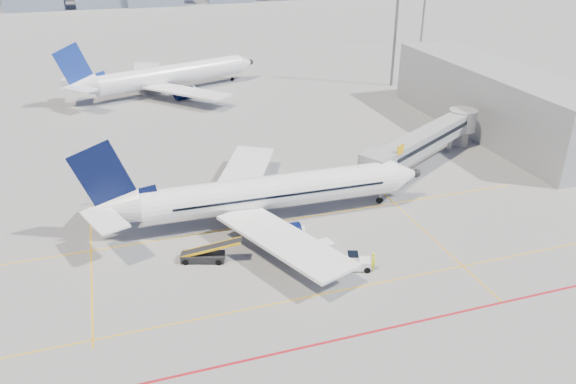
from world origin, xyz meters
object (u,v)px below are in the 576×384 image
Objects in this scene: baggage_tug at (356,262)px; cargo_dolly at (318,252)px; second_aircraft at (164,76)px; belt_loader at (204,255)px; ramp_worker at (373,261)px; main_aircraft at (260,194)px.

baggage_tug is 0.78× the size of cargo_dolly.
baggage_tug is at bearing -100.02° from second_aircraft.
belt_loader is 16.27m from ramp_worker.
belt_loader is (-13.39, 5.89, -0.18)m from baggage_tug.
ramp_worker is at bearing -98.83° from second_aircraft.
cargo_dolly is (-2.90, 2.58, 0.17)m from baggage_tug.
ramp_worker is at bearing -49.25° from cargo_dolly.
belt_loader reaches higher than ramp_worker.
main_aircraft is 6.30× the size of belt_loader.
baggage_tug is (6.05, -12.11, -2.40)m from main_aircraft.
cargo_dolly is (6.87, -64.21, -2.23)m from second_aircraft.
main_aircraft reaches higher than belt_loader.
main_aircraft is at bearing -104.46° from second_aircraft.
second_aircraft is 64.62m from cargo_dolly.
main_aircraft is 10.28m from cargo_dolly.
baggage_tug is 1.46× the size of ramp_worker.
second_aircraft is 61.06m from belt_loader.
ramp_worker reaches higher than cargo_dolly.
second_aircraft is 6.36× the size of belt_loader.
second_aircraft is at bearing 82.57° from cargo_dolly.
second_aircraft reaches higher than main_aircraft.
main_aircraft reaches higher than cargo_dolly.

